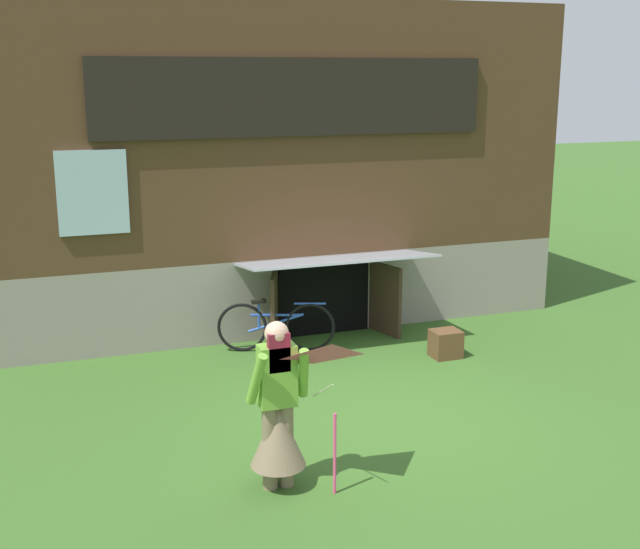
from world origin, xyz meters
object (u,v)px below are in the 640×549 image
(person, at_px, (278,419))
(kite, at_px, (332,381))
(bicycle_blue, at_px, (276,326))
(wooden_crate, at_px, (446,344))

(person, xyz_separation_m, kite, (0.34, -0.51, 0.51))
(kite, height_order, bicycle_blue, kite)
(person, relative_size, wooden_crate, 4.18)
(kite, distance_m, bicycle_blue, 4.38)
(person, height_order, kite, person)
(kite, bearing_deg, person, 123.64)
(person, height_order, wooden_crate, person)
(person, xyz_separation_m, bicycle_blue, (1.10, 3.72, -0.32))
(person, height_order, bicycle_blue, person)
(person, distance_m, bicycle_blue, 3.90)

